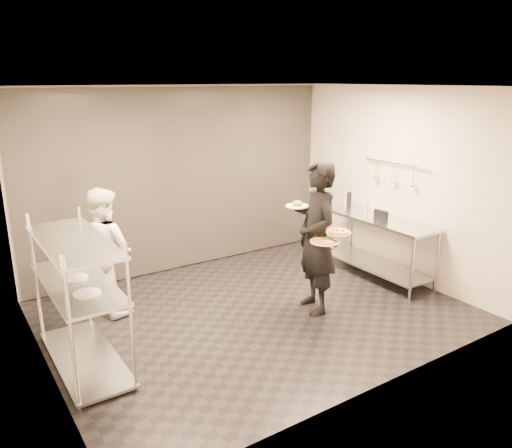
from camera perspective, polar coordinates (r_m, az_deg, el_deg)
room_shell at (r=7.01m, az=-5.37°, el=3.99°), size 5.00×4.00×2.80m
pass_rack at (r=5.42m, az=-19.57°, el=-7.72°), size 0.60×1.60×1.50m
prep_counter at (r=7.61m, az=13.79°, el=-1.46°), size 0.60×1.80×0.92m
utensil_rail at (r=7.57m, az=15.54°, el=5.52°), size 0.07×1.20×0.31m
waiter at (r=6.27m, az=6.96°, el=-1.60°), size 0.64×0.81×1.94m
chef at (r=6.54m, az=-16.96°, el=-2.93°), size 0.87×0.96×1.63m
pizza_plate_near at (r=6.03m, az=7.87°, el=-1.91°), size 0.35×0.35×0.05m
pizza_plate_far at (r=6.20m, az=9.41°, el=-0.88°), size 0.31×0.31×0.05m
salad_plate at (r=6.27m, az=4.74°, el=2.22°), size 0.29×0.29×0.07m
pos_monitor at (r=7.34m, az=14.08°, el=0.93°), size 0.06×0.23×0.16m
bottle_green at (r=7.50m, az=12.46°, el=1.65°), size 0.07×0.07×0.24m
bottle_clear at (r=8.10m, az=10.23°, el=2.79°), size 0.07×0.07×0.22m
bottle_dark at (r=8.01m, az=10.59°, el=2.74°), size 0.07×0.07×0.25m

